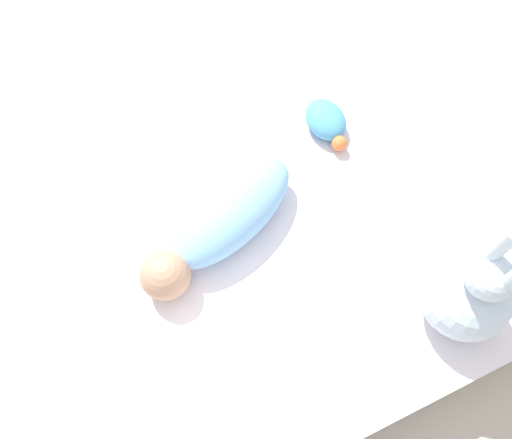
{
  "coord_description": "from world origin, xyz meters",
  "views": [
    {
      "loc": [
        0.5,
        -0.3,
        1.46
      ],
      "look_at": [
        -0.04,
        -0.05,
        0.25
      ],
      "focal_mm": 35.0,
      "sensor_mm": 36.0,
      "label": 1
    }
  ],
  "objects_px": {
    "pillow": "(251,411)",
    "bunny_plush": "(469,293)",
    "swaddled_baby": "(221,222)",
    "turtle_plush": "(326,121)"
  },
  "relations": [
    {
      "from": "swaddled_baby",
      "to": "bunny_plush",
      "type": "distance_m",
      "value": 0.64
    },
    {
      "from": "pillow",
      "to": "turtle_plush",
      "type": "xyz_separation_m",
      "value": [
        -0.66,
        0.55,
        -0.02
      ]
    },
    {
      "from": "swaddled_baby",
      "to": "turtle_plush",
      "type": "xyz_separation_m",
      "value": [
        -0.2,
        0.43,
        -0.03
      ]
    },
    {
      "from": "swaddled_baby",
      "to": "turtle_plush",
      "type": "bearing_deg",
      "value": -178.0
    },
    {
      "from": "swaddled_baby",
      "to": "bunny_plush",
      "type": "relative_size",
      "value": 1.27
    },
    {
      "from": "swaddled_baby",
      "to": "pillow",
      "type": "relative_size",
      "value": 1.34
    },
    {
      "from": "swaddled_baby",
      "to": "bunny_plush",
      "type": "height_order",
      "value": "bunny_plush"
    },
    {
      "from": "swaddled_baby",
      "to": "pillow",
      "type": "xyz_separation_m",
      "value": [
        0.46,
        -0.12,
        -0.01
      ]
    },
    {
      "from": "swaddled_baby",
      "to": "pillow",
      "type": "height_order",
      "value": "swaddled_baby"
    },
    {
      "from": "pillow",
      "to": "bunny_plush",
      "type": "xyz_separation_m",
      "value": [
        -0.02,
        0.57,
        0.07
      ]
    }
  ]
}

